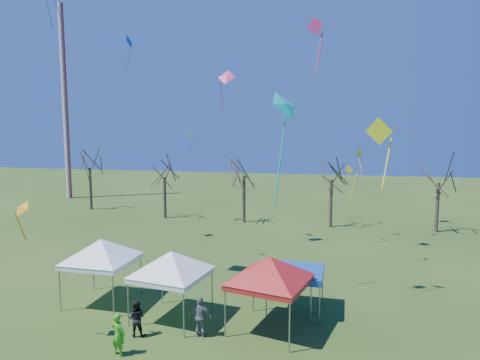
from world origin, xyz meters
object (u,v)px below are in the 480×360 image
Objects in this scene: tree_0 at (89,153)px; tree_2 at (244,159)px; tent_white_mid at (171,256)px; tent_red at (270,262)px; person_grey at (201,317)px; tree_3 at (332,163)px; tree_1 at (164,162)px; radio_mast at (65,103)px; person_green at (118,334)px; tent_white_west at (101,243)px; tent_blue at (296,273)px; tree_4 at (440,165)px; person_dark at (136,318)px.

tree_2 is (18.48, -3.01, -0.20)m from tree_0.
tent_white_mid is 4.83m from tent_red.
tree_3 is at bearing -100.96° from person_grey.
radio_mast is at bearing 151.52° from tree_1.
tent_white_mid is at bearing -87.02° from person_green.
tree_3 is 4.42× the size of person_green.
tree_2 is 1.86× the size of tent_white_mid.
tree_3 is (8.40, -0.33, -0.21)m from tree_2.
tent_white_west is (-11.98, -20.45, -2.84)m from tree_3.
tree_4 is at bearing 60.14° from tent_blue.
tree_1 is 4.21× the size of person_green.
person_grey is at bearing -124.94° from person_green.
tree_3 reaches higher than tent_red.
tree_3 is at bearing 82.67° from tent_red.
tree_1 is 27.55m from person_green.
person_green is (8.22, -25.83, -4.90)m from tree_1.
person_grey is at bearing -123.19° from tree_4.
tent_red reaches higher than tent_white_mid.
radio_mast is 44.95m from person_green.
tent_white_mid is at bearing -124.46° from person_dark.
tent_white_mid is at bearing -52.33° from tree_0.
radio_mast reaches higher than person_grey.
radio_mast is at bearing -36.41° from person_green.
person_grey is 1.11× the size of person_dark.
person_dark is at bearing -52.78° from radio_mast.
tent_white_west is 9.27m from tent_red.
tent_white_west is 4.50m from tent_white_mid.
tree_4 is 1.77× the size of tent_red.
tree_1 is (17.23, -9.35, -6.71)m from radio_mast.
radio_mast is 28.08m from tree_2.
tree_1 is 26.13m from tree_4.
tent_red is at bearing -8.18° from tent_white_west.
tree_0 is 33.04m from person_dark.
tent_blue is at bearing -134.17° from person_grey.
radio_mast is at bearing 163.69° from tree_3.
tree_0 is at bearing 174.66° from tree_4.
tent_white_mid is (26.40, -31.55, -9.32)m from radio_mast.
tent_blue is at bearing -121.65° from person_green.
tree_3 is at bearing -7.08° from tree_0.
tree_4 reaches higher than tent_blue.
tree_0 reaches higher than tree_2.
person_grey is (11.07, -23.65, -4.87)m from tree_1.
tree_0 is at bearing 170.76° from tree_2.
tree_2 is 4.45× the size of person_grey.
tree_1 reaches higher than person_grey.
tree_1 is at bearing -15.18° from tree_0.
tree_1 is 1.70× the size of tent_red.
tree_1 is at bearing -61.92° from person_grey.
tree_3 reaches higher than tent_white_west.
tent_white_mid is (-16.95, -21.55, -2.88)m from tree_4.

